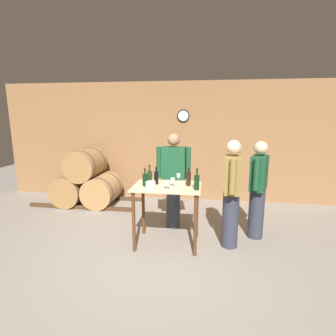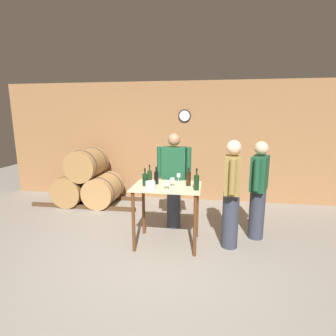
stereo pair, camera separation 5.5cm
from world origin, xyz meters
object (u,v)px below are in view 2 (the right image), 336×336
object	(u,v)px
ice_bucket	(150,185)
wine_glass_near_center	(172,180)
wine_bottle_center	(156,177)
wine_glass_near_left	(167,183)
wine_bottle_left	(150,176)
person_host	(174,179)
wine_bottle_far_right	(196,182)
person_visitor_bearded	(258,189)
person_visitor_with_scarf	(232,192)
wine_bottle_far_left	(145,179)
wine_bottle_right	(189,179)
wine_glass_near_right	(179,176)

from	to	relation	value
ice_bucket	wine_glass_near_center	bearing A→B (deg)	23.47
wine_bottle_center	wine_glass_near_left	size ratio (longest dim) A/B	2.05
wine_bottle_left	person_host	distance (m)	0.64
wine_bottle_center	wine_glass_near_center	xyz separation A→B (m)	(0.26, -0.11, -0.01)
wine_bottle_far_right	wine_glass_near_left	bearing A→B (deg)	-174.22
person_visitor_bearded	wine_bottle_left	bearing A→B (deg)	-169.38
wine_bottle_left	person_visitor_with_scarf	size ratio (longest dim) A/B	0.18
wine_bottle_far_left	person_visitor_bearded	xyz separation A→B (m)	(1.71, 0.47, -0.20)
wine_bottle_far_right	person_host	bearing A→B (deg)	118.02
person_visitor_bearded	wine_bottle_right	bearing A→B (deg)	-160.97
person_visitor_with_scarf	person_host	bearing A→B (deg)	147.76
wine_bottle_center	wine_glass_near_center	world-z (taller)	wine_bottle_center
wine_bottle_far_right	person_visitor_with_scarf	size ratio (longest dim) A/B	0.19
wine_bottle_right	person_visitor_with_scarf	bearing A→B (deg)	0.25
wine_bottle_left	ice_bucket	xyz separation A→B (m)	(0.07, -0.28, -0.06)
ice_bucket	wine_glass_near_right	bearing A→B (deg)	49.99
wine_bottle_far_left	wine_bottle_far_right	size ratio (longest dim) A/B	0.86
wine_bottle_far_left	ice_bucket	distance (m)	0.17
wine_bottle_far_right	wine_glass_near_center	world-z (taller)	wine_bottle_far_right
wine_bottle_left	wine_bottle_far_left	bearing A→B (deg)	-101.96
wine_bottle_left	person_visitor_with_scarf	distance (m)	1.25
wine_bottle_far_right	person_visitor_bearded	size ratio (longest dim) A/B	0.19
wine_glass_near_center	ice_bucket	size ratio (longest dim) A/B	0.93
wine_glass_near_left	person_host	world-z (taller)	person_host
wine_bottle_far_left	person_visitor_with_scarf	distance (m)	1.29
person_host	person_visitor_with_scarf	size ratio (longest dim) A/B	1.03
wine_bottle_far_left	wine_glass_near_right	size ratio (longest dim) A/B	1.95
wine_glass_near_center	person_visitor_with_scarf	bearing A→B (deg)	6.60
person_visitor_with_scarf	person_visitor_bearded	size ratio (longest dim) A/B	1.03
wine_bottle_far_left	wine_glass_near_right	distance (m)	0.55
wine_glass_near_center	wine_glass_near_right	bearing A→B (deg)	79.32
wine_bottle_far_left	wine_glass_near_left	size ratio (longest dim) A/B	2.02
wine_bottle_left	wine_glass_near_left	bearing A→B (deg)	-44.12
wine_bottle_right	person_visitor_bearded	size ratio (longest dim) A/B	0.17
wine_bottle_far_right	person_visitor_with_scarf	world-z (taller)	person_visitor_with_scarf
wine_bottle_center	ice_bucket	size ratio (longest dim) A/B	1.83
wine_bottle_right	wine_glass_near_center	world-z (taller)	wine_bottle_right
wine_bottle_left	ice_bucket	bearing A→B (deg)	-75.31
wine_bottle_right	person_visitor_with_scarf	distance (m)	0.66
wine_bottle_far_right	wine_glass_near_right	world-z (taller)	wine_bottle_far_right
wine_bottle_right	wine_glass_near_right	xyz separation A→B (m)	(-0.17, 0.20, -0.01)
wine_glass_near_center	person_visitor_bearded	distance (m)	1.40
wine_glass_near_right	person_visitor_with_scarf	size ratio (longest dim) A/B	0.08
wine_glass_near_left	wine_glass_near_right	xyz separation A→B (m)	(0.11, 0.45, 0.01)
wine_bottle_far_left	wine_bottle_right	size ratio (longest dim) A/B	0.98
wine_bottle_far_left	wine_bottle_left	world-z (taller)	wine_bottle_left
ice_bucket	person_visitor_bearded	size ratio (longest dim) A/B	0.09
wine_bottle_right	wine_bottle_left	bearing A→B (deg)	174.65
wine_glass_near_right	person_host	xyz separation A→B (m)	(-0.13, 0.39, -0.15)
wine_glass_near_left	person_visitor_with_scarf	xyz separation A→B (m)	(0.92, 0.25, -0.17)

